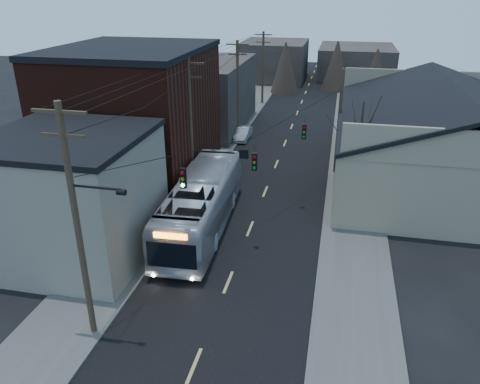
% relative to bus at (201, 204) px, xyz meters
% --- Properties ---
extents(road_surface, '(9.00, 110.00, 0.02)m').
position_rel_bus_xyz_m(road_surface, '(3.00, 16.62, -1.77)').
color(road_surface, black).
rests_on(road_surface, ground).
extents(sidewalk_left, '(4.00, 110.00, 0.12)m').
position_rel_bus_xyz_m(sidewalk_left, '(-3.50, 16.62, -1.72)').
color(sidewalk_left, '#474744').
rests_on(sidewalk_left, ground).
extents(sidewalk_right, '(4.00, 110.00, 0.12)m').
position_rel_bus_xyz_m(sidewalk_right, '(9.50, 16.62, -1.72)').
color(sidewalk_right, '#474744').
rests_on(sidewalk_right, ground).
extents(building_clapboard, '(8.00, 8.00, 7.00)m').
position_rel_bus_xyz_m(building_clapboard, '(-6.00, -4.38, 1.72)').
color(building_clapboard, slate).
rests_on(building_clapboard, ground).
extents(building_brick, '(10.00, 12.00, 10.00)m').
position_rel_bus_xyz_m(building_brick, '(-7.00, 6.62, 3.22)').
color(building_brick, black).
rests_on(building_brick, ground).
extents(building_left_far, '(9.00, 14.00, 7.00)m').
position_rel_bus_xyz_m(building_left_far, '(-6.50, 22.62, 1.72)').
color(building_left_far, '#2E2925').
rests_on(building_left_far, ground).
extents(warehouse, '(16.16, 20.60, 7.73)m').
position_rel_bus_xyz_m(warehouse, '(16.00, 11.62, 0.92)').
color(warehouse, gray).
rests_on(warehouse, ground).
extents(building_far_left, '(10.00, 12.00, 6.00)m').
position_rel_bus_xyz_m(building_far_left, '(-3.00, 51.62, 1.22)').
color(building_far_left, '#2E2925').
rests_on(building_far_left, ground).
extents(building_far_right, '(12.00, 14.00, 5.00)m').
position_rel_bus_xyz_m(building_far_right, '(10.00, 56.62, 0.72)').
color(building_far_right, '#2E2925').
rests_on(building_far_right, ground).
extents(bare_tree, '(0.40, 0.40, 7.20)m').
position_rel_bus_xyz_m(bare_tree, '(9.50, 6.62, 1.82)').
color(bare_tree, black).
rests_on(bare_tree, ground).
extents(utility_lines, '(11.24, 45.28, 10.50)m').
position_rel_bus_xyz_m(utility_lines, '(-0.11, 10.76, 3.18)').
color(utility_lines, '#382B1E').
rests_on(utility_lines, ground).
extents(bus, '(3.60, 12.88, 3.55)m').
position_rel_bus_xyz_m(bus, '(0.00, 0.00, 0.00)').
color(bus, '#A5A8B1').
rests_on(bus, ground).
extents(parked_car, '(1.31, 3.73, 1.23)m').
position_rel_bus_xyz_m(parked_car, '(-1.30, 18.91, -1.16)').
color(parked_car, '#A1A3A8').
rests_on(parked_car, ground).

